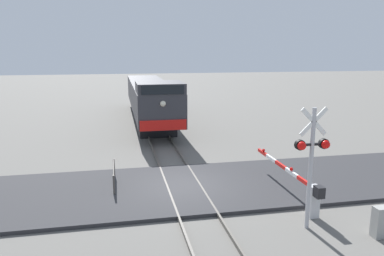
{
  "coord_description": "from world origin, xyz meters",
  "views": [
    {
      "loc": [
        -2.66,
        -14.89,
        5.9
      ],
      "look_at": [
        1.03,
        3.36,
        1.96
      ],
      "focal_mm": 34.61,
      "sensor_mm": 36.0,
      "label": 1
    }
  ],
  "objects_px": {
    "crossing_signal": "(312,154)",
    "guard_railing": "(114,174)",
    "locomotive": "(150,98)",
    "utility_cabinet": "(380,222)",
    "crossing_gate": "(303,188)"
  },
  "relations": [
    {
      "from": "crossing_signal",
      "to": "guard_railing",
      "type": "bearing_deg",
      "value": 141.39
    },
    {
      "from": "locomotive",
      "to": "crossing_signal",
      "type": "height_order",
      "value": "crossing_signal"
    },
    {
      "from": "crossing_signal",
      "to": "utility_cabinet",
      "type": "xyz_separation_m",
      "value": [
        1.96,
        -1.03,
        -2.07
      ]
    },
    {
      "from": "locomotive",
      "to": "utility_cabinet",
      "type": "bearing_deg",
      "value": -75.78
    },
    {
      "from": "locomotive",
      "to": "crossing_signal",
      "type": "xyz_separation_m",
      "value": [
        3.44,
        -20.28,
        0.58
      ]
    },
    {
      "from": "locomotive",
      "to": "crossing_gate",
      "type": "distance_m",
      "value": 19.27
    },
    {
      "from": "crossing_signal",
      "to": "crossing_gate",
      "type": "height_order",
      "value": "crossing_signal"
    },
    {
      "from": "crossing_signal",
      "to": "guard_railing",
      "type": "distance_m",
      "value": 8.42
    },
    {
      "from": "crossing_gate",
      "to": "utility_cabinet",
      "type": "height_order",
      "value": "crossing_gate"
    },
    {
      "from": "crossing_gate",
      "to": "utility_cabinet",
      "type": "bearing_deg",
      "value": -61.55
    },
    {
      "from": "locomotive",
      "to": "crossing_gate",
      "type": "relative_size",
      "value": 3.2
    },
    {
      "from": "locomotive",
      "to": "utility_cabinet",
      "type": "relative_size",
      "value": 18.17
    },
    {
      "from": "utility_cabinet",
      "to": "guard_railing",
      "type": "distance_m",
      "value": 10.37
    },
    {
      "from": "crossing_gate",
      "to": "utility_cabinet",
      "type": "distance_m",
      "value": 2.86
    },
    {
      "from": "locomotive",
      "to": "utility_cabinet",
      "type": "xyz_separation_m",
      "value": [
        5.4,
        -21.31,
        -1.49
      ]
    }
  ]
}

